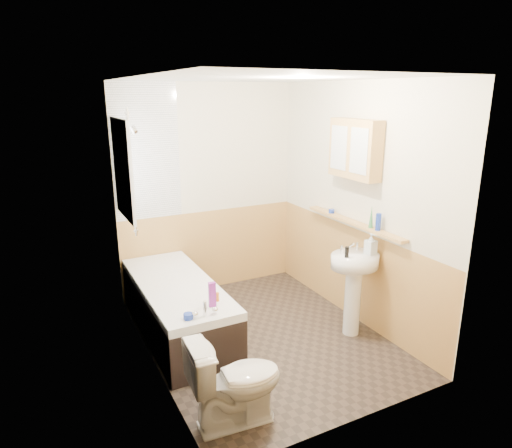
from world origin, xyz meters
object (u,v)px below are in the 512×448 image
object	(u,v)px
sink	(354,278)
pine_shelf	(353,222)
bathtub	(177,307)
toilet	(235,381)
medicine_cabinet	(355,149)

from	to	relation	value
sink	pine_shelf	bearing A→B (deg)	50.54
sink	pine_shelf	xyz separation A→B (m)	(0.20, 0.31, 0.47)
pine_shelf	bathtub	bearing A→B (deg)	163.89
toilet	bathtub	bearing A→B (deg)	3.25
bathtub	sink	xyz separation A→B (m)	(1.57, -0.82, 0.32)
sink	pine_shelf	size ratio (longest dim) A/B	0.66
sink	medicine_cabinet	size ratio (longest dim) A/B	1.49
pine_shelf	medicine_cabinet	bearing A→B (deg)	167.41
bathtub	sink	distance (m)	1.80
bathtub	medicine_cabinet	bearing A→B (deg)	-16.17
sink	medicine_cabinet	world-z (taller)	medicine_cabinet
medicine_cabinet	sink	bearing A→B (deg)	-118.86
sink	pine_shelf	world-z (taller)	pine_shelf
toilet	sink	size ratio (longest dim) A/B	0.73
medicine_cabinet	pine_shelf	bearing A→B (deg)	-12.59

